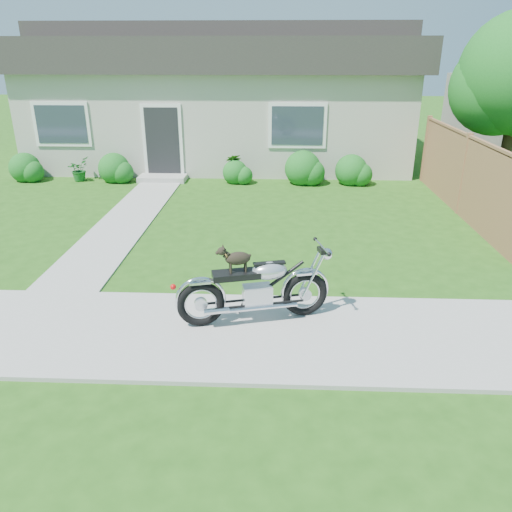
{
  "coord_description": "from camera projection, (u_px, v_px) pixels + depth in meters",
  "views": [
    {
      "loc": [
        1.95,
        -5.95,
        3.62
      ],
      "look_at": [
        1.64,
        1.0,
        0.75
      ],
      "focal_mm": 35.0,
      "sensor_mm": 36.0,
      "label": 1
    }
  ],
  "objects": [
    {
      "name": "house",
      "position": [
        222.0,
        97.0,
        17.21
      ],
      "size": [
        12.6,
        7.03,
        4.5
      ],
      "color": "#BDB6AA",
      "rests_on": "ground"
    },
    {
      "name": "fence",
      "position": [
        464.0,
        175.0,
        11.65
      ],
      "size": [
        0.12,
        6.62,
        1.9
      ],
      "color": "#9E6346",
      "rests_on": "ground"
    },
    {
      "name": "shrub_row",
      "position": [
        214.0,
        169.0,
        14.65
      ],
      "size": [
        10.61,
        1.05,
        1.05
      ],
      "color": "#19601C",
      "rests_on": "ground"
    },
    {
      "name": "potted_plant_left",
      "position": [
        79.0,
        169.0,
        14.88
      ],
      "size": [
        0.6,
        0.67,
        0.69
      ],
      "primitive_type": "imported",
      "rotation": [
        0.0,
        0.0,
        1.48
      ],
      "color": "#185B20",
      "rests_on": "ground"
    },
    {
      "name": "ground",
      "position": [
        135.0,
        331.0,
        6.95
      ],
      "size": [
        80.0,
        80.0,
        0.0
      ],
      "primitive_type": "plane",
      "color": "#235114",
      "rests_on": "ground"
    },
    {
      "name": "walkway",
      "position": [
        129.0,
        218.0,
        11.63
      ],
      "size": [
        1.2,
        8.0,
        0.03
      ],
      "primitive_type": "cube",
      "color": "#9E9B93",
      "rests_on": "ground"
    },
    {
      "name": "sidewalk",
      "position": [
        135.0,
        330.0,
        6.95
      ],
      "size": [
        24.0,
        2.2,
        0.04
      ],
      "primitive_type": "cube",
      "color": "#9E9B93",
      "rests_on": "ground"
    },
    {
      "name": "potted_plant_right",
      "position": [
        234.0,
        168.0,
        14.67
      ],
      "size": [
        0.62,
        0.62,
        0.84
      ],
      "primitive_type": "imported",
      "rotation": [
        0.0,
        0.0,
        3.57
      ],
      "color": "#345F1A",
      "rests_on": "ground"
    },
    {
      "name": "motorcycle_with_dog",
      "position": [
        257.0,
        288.0,
        6.97
      ],
      "size": [
        2.19,
        0.85,
        1.16
      ],
      "rotation": [
        0.0,
        0.0,
        0.25
      ],
      "color": "black",
      "rests_on": "sidewalk"
    }
  ]
}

